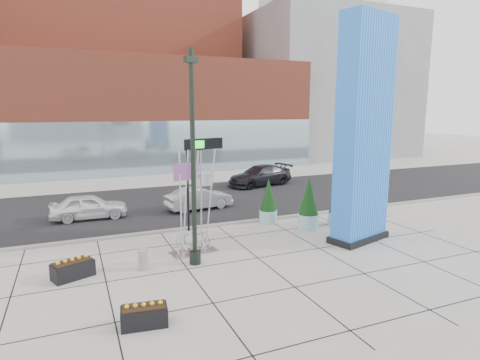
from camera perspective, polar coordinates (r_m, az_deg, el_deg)
name	(u,v)px	position (r m, az deg, el deg)	size (l,w,h in m)	color
ground	(227,253)	(17.42, -1.90, -10.40)	(160.00, 160.00, 0.00)	#9E9991
street_asphalt	(172,203)	(26.61, -9.66, -3.29)	(80.00, 12.00, 0.02)	black
curb_edge	(199,227)	(20.99, -5.85, -6.68)	(80.00, 0.30, 0.12)	gray
tower_podium	(141,115)	(42.80, -13.90, 8.98)	(34.00, 10.00, 11.00)	#A94731
tower_glass_front	(151,148)	(38.23, -12.56, 4.43)	(34.00, 0.60, 5.00)	#8CA5B2
building_grey_parking	(320,87)	(57.04, 11.33, 12.79)	(20.00, 18.00, 18.00)	slate
blue_pylon	(364,136)	(19.00, 17.18, 6.05)	(3.30, 2.15, 10.16)	blue
lamp_post	(193,180)	(15.52, -6.63, -0.02)	(0.56, 0.46, 8.28)	black
public_art_sculpture	(194,226)	(17.28, -6.62, -6.57)	(2.08, 1.27, 4.43)	#B8BABD
concrete_bollard	(144,260)	(16.09, -13.55, -10.96)	(0.40, 0.40, 0.79)	gray
overhead_street_sign	(202,152)	(20.08, -5.37, 3.97)	(2.16, 0.75, 4.63)	black
round_planter_east	(338,204)	(21.90, 13.70, -3.30)	(0.96, 0.96, 2.40)	#8FBFC1
round_planter_mid	(309,204)	(20.86, 9.74, -3.40)	(1.09, 1.09, 2.72)	#8FBFC1
round_planter_west	(268,202)	(21.73, 4.05, -3.10)	(0.97, 0.97, 2.43)	#8FBFC1
box_planter_north	(73,269)	(16.14, -22.68, -11.54)	(1.58, 1.19, 0.78)	black
box_planter_south	(144,315)	(12.29, -13.47, -18.17)	(1.37, 0.81, 0.71)	black
car_white_west	(89,207)	(23.98, -20.68, -3.59)	(1.65, 4.10, 1.40)	white
car_silver_mid	(199,199)	(24.70, -5.86, -2.65)	(1.43, 4.09, 1.35)	#9DA0A5
car_dark_east	(260,176)	(32.26, 2.86, 0.62)	(2.25, 5.54, 1.61)	black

